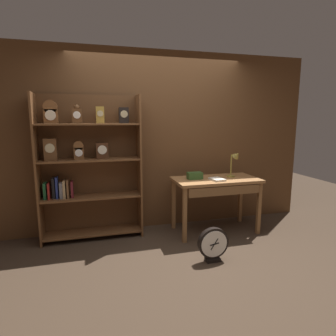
# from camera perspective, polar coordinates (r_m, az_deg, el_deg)

# --- Properties ---
(ground_plane) EXTENTS (10.00, 10.00, 0.00)m
(ground_plane) POSITION_cam_1_polar(r_m,az_deg,el_deg) (3.40, 3.31, -18.76)
(ground_plane) COLOR #3D2D21
(back_wood_panel) EXTENTS (4.80, 0.05, 2.60)m
(back_wood_panel) POSITION_cam_1_polar(r_m,az_deg,el_deg) (4.22, -2.06, 5.41)
(back_wood_panel) COLOR brown
(back_wood_panel) RESTS_ON ground
(bookshelf) EXTENTS (1.34, 0.35, 1.95)m
(bookshelf) POSITION_cam_1_polar(r_m,az_deg,el_deg) (3.95, -15.97, 0.33)
(bookshelf) COLOR brown
(bookshelf) RESTS_ON ground
(workbench) EXTENTS (1.21, 0.62, 0.79)m
(workbench) POSITION_cam_1_polar(r_m,az_deg,el_deg) (4.10, 9.76, -3.52)
(workbench) COLOR #9E6B3D
(workbench) RESTS_ON ground
(desk_lamp) EXTENTS (0.19, 0.19, 0.39)m
(desk_lamp) POSITION_cam_1_polar(r_m,az_deg,el_deg) (4.21, 13.34, 1.43)
(desk_lamp) COLOR olive
(desk_lamp) RESTS_ON workbench
(toolbox_small) EXTENTS (0.21, 0.13, 0.10)m
(toolbox_small) POSITION_cam_1_polar(r_m,az_deg,el_deg) (4.02, 5.42, -1.55)
(toolbox_small) COLOR #2D5123
(toolbox_small) RESTS_ON workbench
(open_repair_manual) EXTENTS (0.19, 0.24, 0.02)m
(open_repair_manual) POSITION_cam_1_polar(r_m,az_deg,el_deg) (3.99, 9.88, -2.26)
(open_repair_manual) COLOR silver
(open_repair_manual) RESTS_ON workbench
(round_clock_large) EXTENTS (0.36, 0.11, 0.40)m
(round_clock_large) POSITION_cam_1_polar(r_m,az_deg,el_deg) (3.41, 9.07, -14.93)
(round_clock_large) COLOR black
(round_clock_large) RESTS_ON ground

